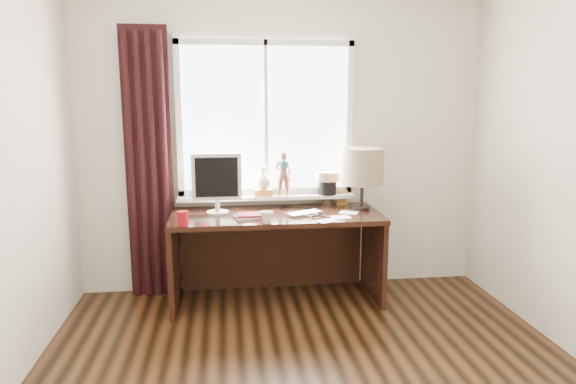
{
  "coord_description": "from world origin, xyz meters",
  "views": [
    {
      "loc": [
        -0.51,
        -2.41,
        1.71
      ],
      "look_at": [
        -0.05,
        1.25,
        1.0
      ],
      "focal_mm": 32.0,
      "sensor_mm": 36.0,
      "label": 1
    }
  ],
  "objects": [
    {
      "name": "wall_back",
      "position": [
        0.0,
        2.0,
        1.3
      ],
      "size": [
        3.5,
        0.0,
        2.6
      ],
      "primitive_type": "cube",
      "rotation": [
        1.57,
        0.0,
        0.0
      ],
      "color": "beige",
      "rests_on": "ground"
    },
    {
      "name": "laptop",
      "position": [
        0.12,
        1.56,
        0.76
      ],
      "size": [
        0.35,
        0.3,
        0.02
      ],
      "primitive_type": "imported",
      "rotation": [
        0.0,
        0.0,
        0.46
      ],
      "color": "silver",
      "rests_on": "desk"
    },
    {
      "name": "mug",
      "position": [
        -0.2,
        1.33,
        0.8
      ],
      "size": [
        0.12,
        0.13,
        0.1
      ],
      "primitive_type": "imported",
      "rotation": [
        0.0,
        0.0,
        1.07
      ],
      "color": "white",
      "rests_on": "desk"
    },
    {
      "name": "red_cup",
      "position": [
        -0.82,
        1.33,
        0.8
      ],
      "size": [
        0.08,
        0.08,
        0.11
      ],
      "primitive_type": "cylinder",
      "color": "#A40A14",
      "rests_on": "desk"
    },
    {
      "name": "window",
      "position": [
        -0.13,
        1.95,
        1.31
      ],
      "size": [
        1.52,
        0.21,
        1.4
      ],
      "color": "white",
      "rests_on": "ground"
    },
    {
      "name": "curtain",
      "position": [
        -1.13,
        1.91,
        1.12
      ],
      "size": [
        0.38,
        0.09,
        2.25
      ],
      "color": "black",
      "rests_on": "floor"
    },
    {
      "name": "desk",
      "position": [
        -0.1,
        1.73,
        0.51
      ],
      "size": [
        1.7,
        0.7,
        0.75
      ],
      "color": "black",
      "rests_on": "floor"
    },
    {
      "name": "monitor",
      "position": [
        -0.57,
        1.7,
        1.03
      ],
      "size": [
        0.4,
        0.18,
        0.49
      ],
      "color": "beige",
      "rests_on": "desk"
    },
    {
      "name": "notebook_stack",
      "position": [
        -0.32,
        1.52,
        0.77
      ],
      "size": [
        0.25,
        0.2,
        0.03
      ],
      "color": "beige",
      "rests_on": "desk"
    },
    {
      "name": "brush_holder",
      "position": [
        0.37,
        1.88,
        0.81
      ],
      "size": [
        0.09,
        0.09,
        0.25
      ],
      "color": "black",
      "rests_on": "desk"
    },
    {
      "name": "icon_frame",
      "position": [
        0.51,
        1.9,
        0.81
      ],
      "size": [
        0.1,
        0.04,
        0.13
      ],
      "color": "gold",
      "rests_on": "desk"
    },
    {
      "name": "table_lamp",
      "position": [
        0.62,
        1.68,
        1.11
      ],
      "size": [
        0.35,
        0.35,
        0.52
      ],
      "color": "black",
      "rests_on": "desk"
    },
    {
      "name": "loose_papers",
      "position": [
        0.38,
        1.45,
        0.75
      ],
      "size": [
        0.41,
        0.41,
        0.0
      ],
      "color": "white",
      "rests_on": "desk"
    },
    {
      "name": "desk_cables",
      "position": [
        0.15,
        1.63,
        0.75
      ],
      "size": [
        0.38,
        0.53,
        0.01
      ],
      "color": "black",
      "rests_on": "desk"
    }
  ]
}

